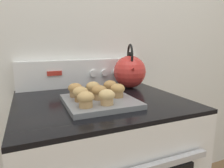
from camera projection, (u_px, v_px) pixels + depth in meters
wall_back at (79, 34)px, 1.23m from camera, size 8.00×0.05×2.40m
control_panel at (83, 73)px, 1.24m from camera, size 0.77×0.07×0.17m
muffin_pan at (100, 101)px, 0.89m from camera, size 0.30×0.30×0.02m
muffin_r0_c0 at (86, 99)px, 0.77m from camera, size 0.07×0.07×0.06m
muffin_r0_c1 at (107, 97)px, 0.80m from camera, size 0.07×0.07×0.06m
muffin_r1_c0 at (81, 94)px, 0.85m from camera, size 0.07×0.07×0.06m
muffin_r1_c1 at (99, 92)px, 0.88m from camera, size 0.07×0.07×0.06m
muffin_r1_c2 at (118, 90)px, 0.91m from camera, size 0.07×0.07×0.06m
muffin_r2_c0 at (75, 90)px, 0.92m from camera, size 0.07×0.07×0.06m
muffin_r2_c1 at (93, 88)px, 0.96m from camera, size 0.07×0.07×0.06m
muffin_r2_c2 at (110, 86)px, 0.99m from camera, size 0.07×0.07×0.06m
tea_kettle at (130, 71)px, 1.19m from camera, size 0.19×0.22×0.26m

